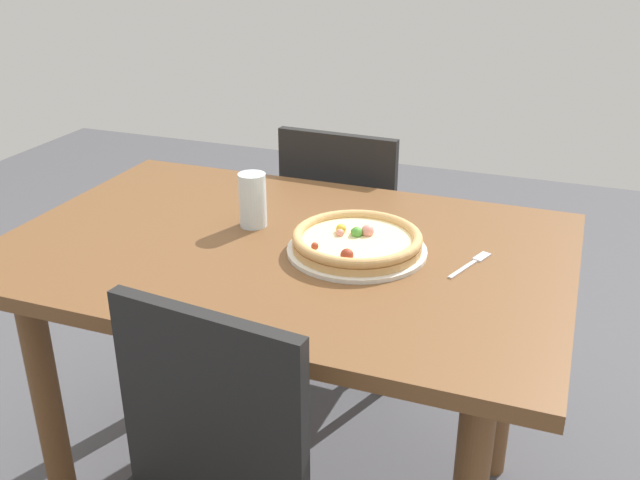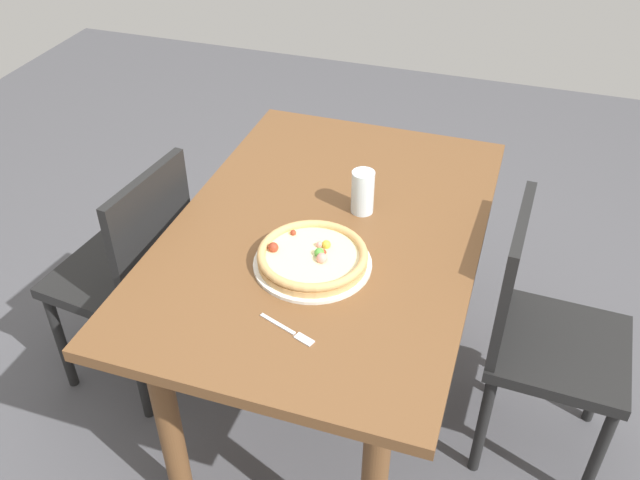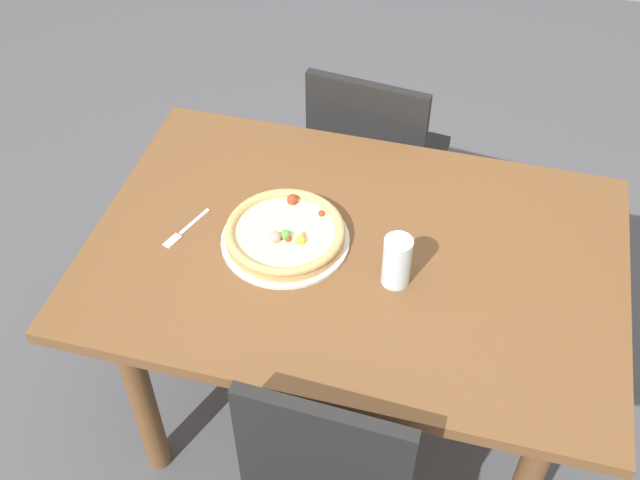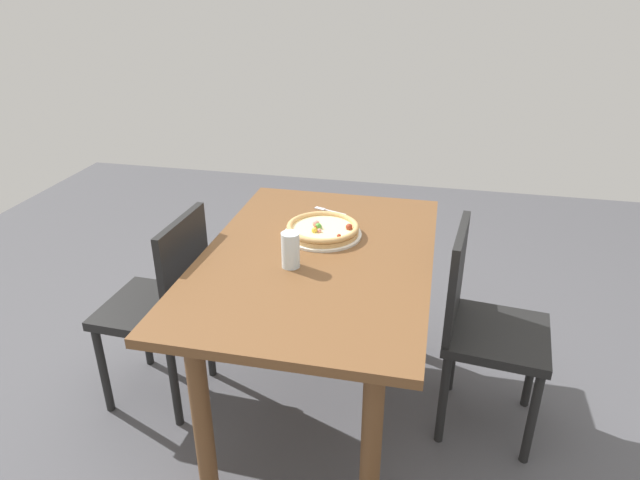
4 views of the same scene
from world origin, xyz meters
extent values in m
plane|color=#4C4C51|center=(0.00, 0.00, 0.00)|extent=(6.00, 6.00, 0.00)
cube|color=brown|center=(0.00, 0.00, 0.76)|extent=(1.34, 0.89, 0.04)
cylinder|color=brown|center=(-0.52, -0.30, 0.37)|extent=(0.07, 0.07, 0.74)
cylinder|color=brown|center=(0.52, -0.30, 0.37)|extent=(0.07, 0.07, 0.74)
cylinder|color=brown|center=(-0.52, 0.30, 0.37)|extent=(0.07, 0.07, 0.74)
cylinder|color=brown|center=(0.52, 0.30, 0.37)|extent=(0.07, 0.07, 0.74)
cylinder|color=black|center=(0.22, -0.91, 0.22)|extent=(0.04, 0.04, 0.44)
cylinder|color=black|center=(-0.12, -0.88, 0.22)|extent=(0.04, 0.04, 0.44)
cylinder|color=black|center=(0.26, -0.58, 0.22)|extent=(0.04, 0.04, 0.44)
cylinder|color=black|center=(-0.08, -0.54, 0.22)|extent=(0.04, 0.04, 0.44)
cube|color=black|center=(0.07, -0.73, 0.46)|extent=(0.44, 0.44, 0.04)
cube|color=black|center=(0.09, -0.54, 0.69)|extent=(0.38, 0.07, 0.42)
cylinder|color=black|center=(-0.21, 0.90, 0.22)|extent=(0.04, 0.04, 0.44)
cylinder|color=black|center=(0.13, 0.89, 0.22)|extent=(0.04, 0.04, 0.44)
cylinder|color=black|center=(-0.23, 0.56, 0.22)|extent=(0.04, 0.04, 0.44)
cylinder|color=black|center=(0.11, 0.55, 0.22)|extent=(0.04, 0.04, 0.44)
cube|color=black|center=(-0.05, 0.73, 0.46)|extent=(0.42, 0.42, 0.04)
cube|color=black|center=(-0.06, 0.54, 0.69)|extent=(0.38, 0.05, 0.42)
cylinder|color=silver|center=(0.18, 0.02, 0.78)|extent=(0.33, 0.33, 0.01)
cylinder|color=tan|center=(0.18, 0.02, 0.79)|extent=(0.30, 0.30, 0.02)
cylinder|color=beige|center=(0.18, 0.02, 0.81)|extent=(0.26, 0.26, 0.01)
torus|color=tan|center=(0.18, 0.02, 0.81)|extent=(0.30, 0.30, 0.02)
sphere|color=#E58C7F|center=(0.19, 0.05, 0.82)|extent=(0.03, 0.03, 0.03)
sphere|color=maroon|center=(0.19, -0.09, 0.82)|extent=(0.03, 0.03, 0.03)
sphere|color=#E58C7F|center=(0.13, 0.02, 0.82)|extent=(0.02, 0.02, 0.02)
sphere|color=gold|center=(0.13, 0.04, 0.82)|extent=(0.02, 0.02, 0.02)
sphere|color=maroon|center=(0.16, 0.04, 0.81)|extent=(0.02, 0.02, 0.02)
sphere|color=maroon|center=(0.10, -0.07, 0.81)|extent=(0.02, 0.02, 0.02)
sphere|color=#4C9E38|center=(0.17, 0.03, 0.82)|extent=(0.03, 0.03, 0.03)
cube|color=silver|center=(0.43, 0.01, 0.78)|extent=(0.05, 0.11, 0.00)
cube|color=silver|center=(0.46, 0.09, 0.78)|extent=(0.04, 0.05, 0.00)
cylinder|color=silver|center=(-0.12, 0.07, 0.84)|extent=(0.07, 0.07, 0.14)
camera|label=1|loc=(0.63, -1.42, 1.48)|focal=40.13mm
camera|label=2|loc=(1.55, 0.49, 1.96)|focal=38.33mm
camera|label=3|loc=(-0.25, 1.31, 2.18)|focal=43.32mm
camera|label=4|loc=(-1.89, -0.43, 1.78)|focal=31.34mm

